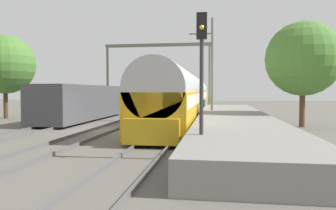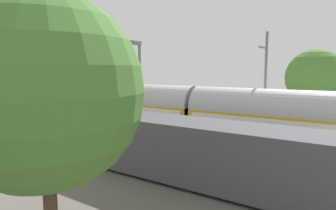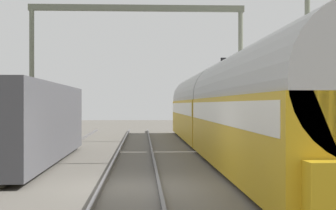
# 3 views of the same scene
# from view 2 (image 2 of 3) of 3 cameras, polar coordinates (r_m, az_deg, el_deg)

# --- Properties ---
(platform) EXTENTS (4.40, 28.00, 0.90)m
(platform) POSITION_cam_2_polar(r_m,az_deg,el_deg) (24.29, 27.97, -5.33)
(platform) COLOR gray
(platform) RESTS_ON ground
(passenger_train) EXTENTS (2.93, 32.85, 3.82)m
(passenger_train) POSITION_cam_2_polar(r_m,az_deg,el_deg) (22.84, 5.42, -1.40)
(passenger_train) COLOR gold
(passenger_train) RESTS_ON ground
(freight_car) EXTENTS (2.80, 13.00, 2.70)m
(freight_car) POSITION_cam_2_polar(r_m,az_deg,el_deg) (13.92, 6.03, -8.95)
(freight_car) COLOR #47474C
(freight_car) RESTS_ON ground
(person_crossing) EXTENTS (0.47, 0.42, 1.73)m
(person_crossing) POSITION_cam_2_polar(r_m,az_deg,el_deg) (25.79, 0.92, -2.53)
(person_crossing) COLOR #373737
(person_crossing) RESTS_ON ground
(railway_signal_far) EXTENTS (0.36, 0.30, 5.37)m
(railway_signal_far) POSITION_cam_2_polar(r_m,az_deg,el_deg) (32.64, -14.18, 3.47)
(railway_signal_far) COLOR #2D2D33
(railway_signal_far) RESTS_ON ground
(catenary_gantry) EXTENTS (12.43, 0.28, 7.86)m
(catenary_gantry) POSITION_cam_2_polar(r_m,az_deg,el_deg) (23.93, -14.75, 7.56)
(catenary_gantry) COLOR #686C5B
(catenary_gantry) RESTS_ON ground
(catenary_pole_east_mid) EXTENTS (1.90, 0.20, 8.00)m
(catenary_pole_east_mid) POSITION_cam_2_polar(r_m,az_deg,el_deg) (23.12, 18.24, 3.81)
(catenary_pole_east_mid) COLOR #686C5B
(catenary_pole_east_mid) RESTS_ON ground
(tree_west_background) EXTENTS (5.10, 5.10, 7.25)m
(tree_west_background) POSITION_cam_2_polar(r_m,az_deg,el_deg) (8.11, -22.73, 2.27)
(tree_west_background) COLOR #4C3826
(tree_west_background) RESTS_ON ground
(tree_east_background) EXTENTS (4.93, 4.93, 7.01)m
(tree_east_background) POSITION_cam_2_polar(r_m,az_deg,el_deg) (28.53, 26.55, 4.74)
(tree_east_background) COLOR #4C3826
(tree_east_background) RESTS_ON ground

